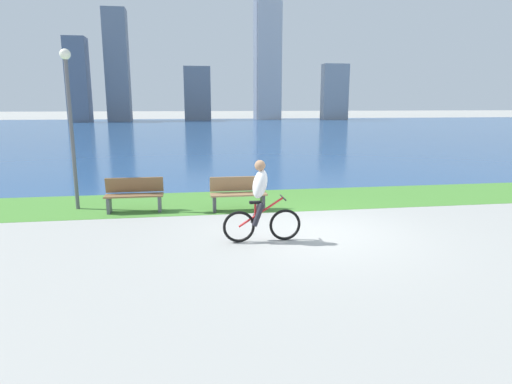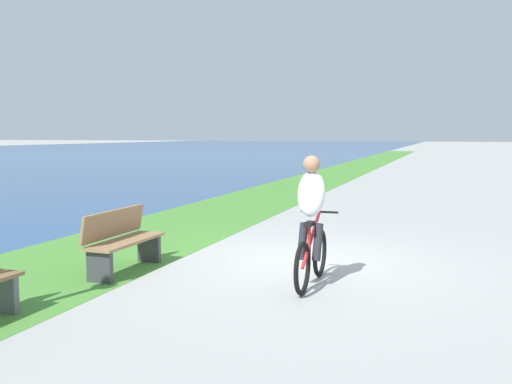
# 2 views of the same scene
# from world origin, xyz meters

# --- Properties ---
(ground_plane) EXTENTS (300.00, 300.00, 0.00)m
(ground_plane) POSITION_xyz_m (0.00, 0.00, 0.00)
(ground_plane) COLOR #9E9E99
(grass_strip_bayside) EXTENTS (120.00, 2.98, 0.01)m
(grass_strip_bayside) POSITION_xyz_m (0.00, 3.40, 0.00)
(grass_strip_bayside) COLOR #478433
(grass_strip_bayside) RESTS_ON ground
(cyclist_lead) EXTENTS (1.64, 0.52, 1.71)m
(cyclist_lead) POSITION_xyz_m (-1.24, -0.43, 0.84)
(cyclist_lead) COLOR black
(cyclist_lead) RESTS_ON ground
(bench_far_along_path) EXTENTS (1.50, 0.47, 0.90)m
(bench_far_along_path) POSITION_xyz_m (-1.39, 2.32, 0.45)
(bench_far_along_path) COLOR olive
(bench_far_along_path) RESTS_ON ground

